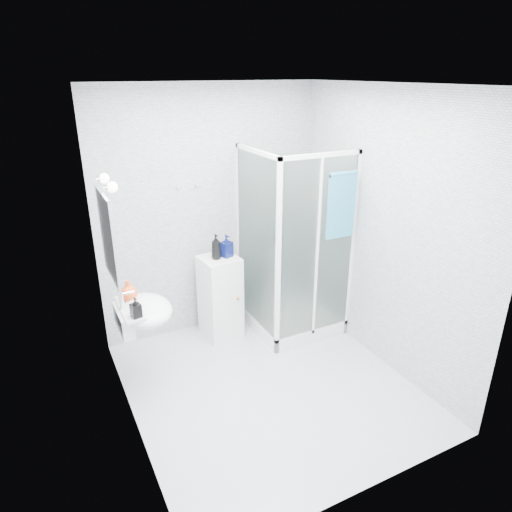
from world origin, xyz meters
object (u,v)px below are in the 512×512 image
shampoo_bottle_a (216,247)px  soap_dispenser_orange (128,290)px  storage_cabinet (220,297)px  soap_dispenser_black (136,308)px  wall_basin (142,312)px  shampoo_bottle_b (226,246)px  hand_towel (341,204)px  shower_enclosure (289,293)px

shampoo_bottle_a → soap_dispenser_orange: 1.07m
storage_cabinet → soap_dispenser_black: (-1.03, -0.75, 0.50)m
wall_basin → shampoo_bottle_a: shampoo_bottle_a is taller
storage_cabinet → soap_dispenser_orange: size_ratio=4.82×
shampoo_bottle_b → hand_towel: bearing=-35.0°
hand_towel → soap_dispenser_black: hand_towel is taller
wall_basin → hand_towel: size_ratio=0.87×
wall_basin → soap_dispenser_orange: size_ratio=2.99×
shower_enclosure → shampoo_bottle_a: (-0.74, 0.24, 0.59)m
shampoo_bottle_a → soap_dispenser_black: bearing=-143.2°
shower_enclosure → soap_dispenser_black: bearing=-163.8°
shampoo_bottle_a → soap_dispenser_orange: bearing=-156.4°
shower_enclosure → storage_cabinet: (-0.71, 0.25, 0.00)m
shampoo_bottle_a → soap_dispenser_orange: size_ratio=1.39×
wall_basin → shampoo_bottle_b: (1.03, 0.56, 0.22)m
soap_dispenser_orange → shampoo_bottle_b: bearing=21.7°
storage_cabinet → wall_basin: bearing=-154.7°
shampoo_bottle_b → soap_dispenser_orange: bearing=-158.3°
shower_enclosure → shampoo_bottle_b: 0.88m
hand_towel → soap_dispenser_orange: (-2.02, 0.21, -0.56)m
soap_dispenser_orange → soap_dispenser_black: size_ratio=1.11×
storage_cabinet → hand_towel: (1.01, -0.65, 1.06)m
shower_enclosure → shampoo_bottle_a: shower_enclosure is taller
storage_cabinet → soap_dispenser_black: size_ratio=5.35×
hand_towel → soap_dispenser_orange: size_ratio=3.45×
storage_cabinet → shampoo_bottle_a: 0.58m
wall_basin → soap_dispenser_black: size_ratio=3.31×
hand_towel → shampoo_bottle_b: size_ratio=2.77×
soap_dispenser_black → wall_basin: bearing=66.7°
wall_basin → storage_cabinet: 1.15m
soap_dispenser_orange → wall_basin: bearing=-61.7°
shower_enclosure → wall_basin: bearing=-169.2°
shower_enclosure → wall_basin: (-1.66, -0.32, 0.35)m
wall_basin → soap_dispenser_orange: (-0.07, 0.13, 0.16)m
shower_enclosure → hand_towel: shower_enclosure is taller
shower_enclosure → soap_dispenser_black: (-1.74, -0.51, 0.50)m
shampoo_bottle_b → soap_dispenser_orange: shampoo_bottle_b is taller
hand_towel → shampoo_bottle_b: 1.23m
soap_dispenser_orange → storage_cabinet: bearing=23.3°
wall_basin → hand_towel: 2.09m
wall_basin → soap_dispenser_orange: 0.21m
hand_towel → shampoo_bottle_a: bearing=148.4°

